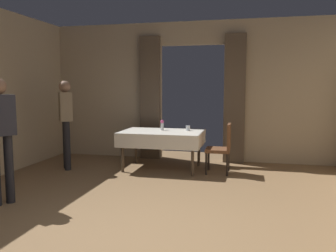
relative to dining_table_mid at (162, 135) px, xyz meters
name	(u,v)px	position (x,y,z in m)	size (l,w,h in m)	color
ground	(129,238)	(0.41, -3.11, -0.67)	(10.08, 10.08, 0.00)	olive
wall_back	(192,90)	(0.41, 1.07, 0.86)	(6.40, 0.27, 3.00)	tan
dining_table_mid	(162,135)	(0.00, 0.00, 0.00)	(1.57, 1.04, 0.75)	#4C3D2D
chair_mid_right	(222,146)	(1.17, -0.07, -0.15)	(0.44, 0.44, 0.93)	black
flower_vase_mid	(162,125)	(-0.03, 0.14, 0.20)	(0.07, 0.07, 0.21)	silver
glass_mid_b	(188,128)	(0.48, 0.18, 0.13)	(0.08, 0.08, 0.10)	silver
person_waiter_by_doorway	(66,117)	(-1.81, -0.42, 0.36)	(0.39, 0.42, 1.72)	black
person_diner_standing_aside	(0,130)	(-1.62, -2.48, 0.36)	(0.37, 0.42, 1.72)	black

